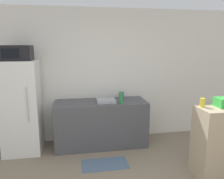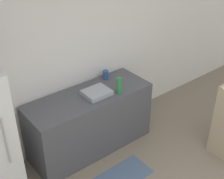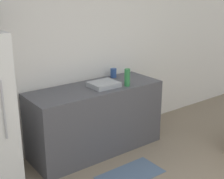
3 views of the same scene
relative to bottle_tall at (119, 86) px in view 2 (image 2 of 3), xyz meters
The scene contains 6 objects.
wall_back 0.74m from the bottle_tall, 120.26° to the left, with size 8.00×0.06×2.60m, color white.
counter 0.67m from the bottle_tall, 149.09° to the left, with size 1.71×0.63×0.86m, color #4C4C51.
sink_basin 0.30m from the bottle_tall, 150.36° to the left, with size 0.34×0.29×0.06m, color #9EA3A8.
bottle_tall is the anchor object (origin of this frame).
bottle_short 0.44m from the bottle_tall, 76.20° to the left, with size 0.08×0.08×0.12m, color #2D4C8C.
kitchen_rug 1.16m from the bottle_tall, 124.97° to the right, with size 0.75×0.40×0.01m, color slate.
Camera 2 is at (-1.93, -0.59, 3.00)m, focal length 50.00 mm.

